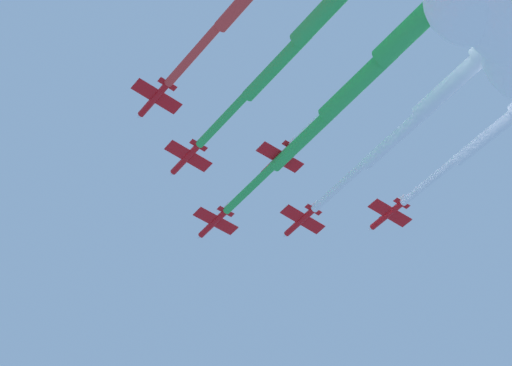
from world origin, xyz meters
TOP-DOWN VIEW (x-y plane):
  - jet_lead at (22.09, 18.60)m, footprint 55.45×47.36m
  - jet_port_inner at (36.64, 14.71)m, footprint 53.72×45.91m
  - jet_starboard_inner at (21.22, 33.70)m, footprint 55.12×46.09m
  - jet_port_mid at (35.63, 29.79)m, footprint 53.10×44.51m

SIDE VIEW (x-z plane):
  - jet_starboard_inner at x=21.22m, z-range 204.15..208.11m
  - jet_lead at x=22.09m, z-range 204.59..208.40m
  - jet_port_mid at x=35.63m, z-range 205.18..208.99m
  - jet_port_inner at x=36.64m, z-range 206.30..210.18m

